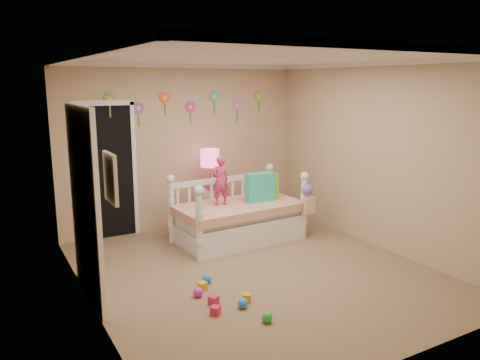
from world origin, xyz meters
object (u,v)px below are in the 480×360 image
nightstand (211,209)px  table_lamp (210,163)px  child (220,181)px  daybed (238,207)px

nightstand → table_lamp: (0.00, -0.00, 0.75)m
child → table_lamp: (0.16, 0.65, 0.15)m
child → nightstand: (0.16, 0.65, -0.60)m
child → table_lamp: bearing=-98.7°
nightstand → child: bearing=-104.5°
daybed → child: (-0.27, 0.07, 0.42)m
nightstand → table_lamp: bearing=-91.0°
table_lamp → nightstand: bearing=90.0°
nightstand → table_lamp: size_ratio=0.98×
daybed → nightstand: 0.75m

